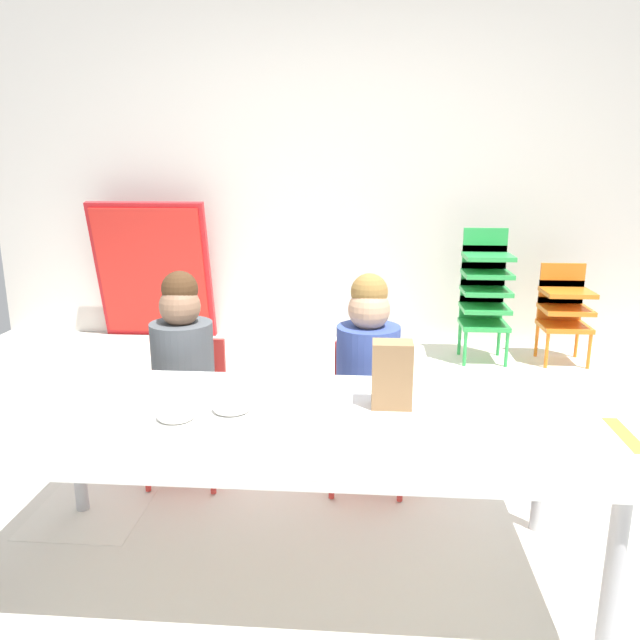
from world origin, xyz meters
name	(u,v)px	position (x,y,z in m)	size (l,w,h in m)	color
ground_plane	(324,468)	(0.00, 0.00, -0.01)	(5.56, 4.47, 0.02)	silver
back_wall	(344,171)	(0.00, 2.23, 1.30)	(5.56, 0.10, 2.60)	beige
craft_table	(291,429)	(-0.05, -0.77, 0.53)	(1.94, 0.79, 0.58)	white
seated_child_near_camera	(183,358)	(-0.58, -0.15, 0.55)	(0.32, 0.32, 0.92)	red
seated_child_middle_seat	(368,362)	(0.20, -0.15, 0.55)	(0.32, 0.32, 0.92)	red
kid_chair_green_stack	(485,288)	(1.01, 1.69, 0.52)	(0.32, 0.30, 0.92)	green
kid_chair_orange_stack	(564,306)	(1.56, 1.69, 0.40)	(0.32, 0.30, 0.68)	orange
folded_activity_table	(153,272)	(-1.47, 2.04, 0.54)	(0.90, 0.29, 1.09)	red
paper_bag_brown	(392,374)	(0.27, -0.67, 0.69)	(0.13, 0.09, 0.22)	#9E754C
paper_plate_near_edge	(177,420)	(-0.39, -0.84, 0.58)	(0.18, 0.18, 0.01)	white
paper_plate_center_table	(316,399)	(0.02, -0.63, 0.58)	(0.18, 0.18, 0.01)	white
donut_powdered_on_plate	(176,413)	(-0.39, -0.84, 0.60)	(0.12, 0.12, 0.04)	white
donut_powdered_loose	(232,405)	(-0.24, -0.75, 0.59)	(0.13, 0.13, 0.04)	white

